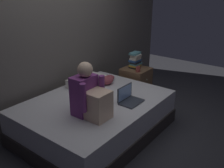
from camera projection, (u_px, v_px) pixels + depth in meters
The scene contains 10 objects.
ground_plane at pixel (121, 133), 3.59m from camera, with size 8.00×8.00×0.00m, color #2D2D33.
wall_back at pixel (57, 28), 3.76m from camera, with size 5.60×0.10×2.70m, color #605B56.
bed at pixel (95, 117), 3.52m from camera, with size 2.00×1.50×0.50m.
nightstand at pixel (136, 84), 4.56m from camera, with size 0.44×0.46×0.58m.
person_sitting at pixel (90, 96), 2.95m from camera, with size 0.39×0.44×0.66m.
laptop at pixel (129, 98), 3.36m from camera, with size 0.32×0.23×0.22m.
pillow at pixel (87, 82), 3.90m from camera, with size 0.56×0.36×0.13m, color silver.
book_stack at pixel (135, 60), 4.44m from camera, with size 0.23×0.16×0.28m.
mug at pixel (138, 69), 4.27m from camera, with size 0.08×0.08×0.09m, color #933833.
clothes_pile at pixel (106, 79), 4.02m from camera, with size 0.36×0.29×0.13m.
Camera 1 is at (-2.51, -1.77, 1.98)m, focal length 40.50 mm.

